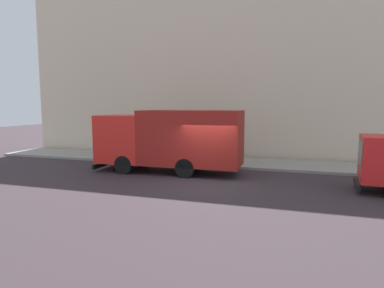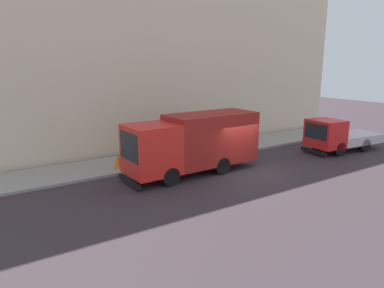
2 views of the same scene
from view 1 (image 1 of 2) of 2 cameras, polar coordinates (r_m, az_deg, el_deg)
The scene contains 6 objects.
ground at distance 15.08m, azimuth 2.67°, elevation -6.31°, with size 80.00×80.00×0.00m, color #362B31.
sidewalk at distance 19.55m, azimuth 6.21°, elevation -3.11°, with size 3.40×30.00×0.14m, color gray.
building_facade at distance 21.64m, azimuth 7.61°, elevation 14.66°, with size 0.50×30.00×12.81m, color beige.
large_utility_truck at distance 16.68m, azimuth -3.86°, elevation 0.97°, with size 2.50×7.48×3.14m.
pedestrian_walking at distance 20.32m, azimuth 1.32°, elevation -0.03°, with size 0.41×0.41×1.65m.
traffic_cone_orange at distance 20.61m, azimuth -9.31°, elevation -1.46°, with size 0.49×0.49×0.71m, color orange.
Camera 1 is at (-14.20, -3.75, 3.41)m, focal length 30.92 mm.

